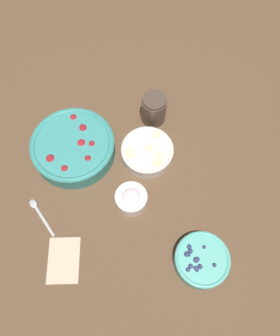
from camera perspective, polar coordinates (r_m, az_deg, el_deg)
The scene contains 8 objects.
ground_plane at distance 1.03m, azimuth -2.77°, elevation -2.69°, with size 4.00×4.00×0.00m, color brown.
bowl_strawberries at distance 1.07m, azimuth -11.56°, elevation 3.69°, with size 0.27×0.27×0.08m.
bowl_blueberries at distance 0.96m, azimuth 10.67°, elevation -15.45°, with size 0.15×0.15×0.06m.
bowl_bananas at distance 1.05m, azimuth 1.27°, elevation 2.88°, with size 0.17×0.17×0.05m.
bowl_cream at distance 0.98m, azimuth -1.53°, elevation -5.31°, with size 0.10×0.10×0.06m.
jar_chocolate at distance 1.10m, azimuth 2.39°, elevation 10.11°, with size 0.08×0.08×0.11m.
napkin at distance 0.99m, azimuth -13.17°, elevation -15.36°, with size 0.13×0.09×0.01m.
spoon at distance 1.05m, azimuth -17.40°, elevation -7.08°, with size 0.12×0.09×0.01m.
Camera 1 is at (0.38, 0.04, 0.96)m, focal length 35.00 mm.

